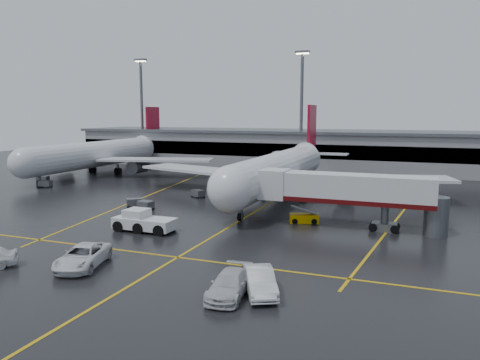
% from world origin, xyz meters
% --- Properties ---
extents(ground, '(220.00, 220.00, 0.00)m').
position_xyz_m(ground, '(0.00, 0.00, 0.00)').
color(ground, black).
rests_on(ground, ground).
extents(apron_line_centre, '(0.25, 90.00, 0.02)m').
position_xyz_m(apron_line_centre, '(0.00, 0.00, 0.01)').
color(apron_line_centre, gold).
rests_on(apron_line_centre, ground).
extents(apron_line_stop, '(60.00, 0.25, 0.02)m').
position_xyz_m(apron_line_stop, '(0.00, -22.00, 0.01)').
color(apron_line_stop, gold).
rests_on(apron_line_stop, ground).
extents(apron_line_left, '(9.99, 69.35, 0.02)m').
position_xyz_m(apron_line_left, '(-20.00, 10.00, 0.01)').
color(apron_line_left, gold).
rests_on(apron_line_left, ground).
extents(apron_line_right, '(7.57, 69.64, 0.02)m').
position_xyz_m(apron_line_right, '(18.00, 10.00, 0.01)').
color(apron_line_right, gold).
rests_on(apron_line_right, ground).
extents(terminal, '(122.00, 19.00, 8.60)m').
position_xyz_m(terminal, '(0.00, 47.93, 4.32)').
color(terminal, gray).
rests_on(terminal, ground).
extents(light_mast_left, '(3.00, 1.20, 25.45)m').
position_xyz_m(light_mast_left, '(-45.00, 42.00, 14.47)').
color(light_mast_left, '#595B60').
rests_on(light_mast_left, ground).
extents(light_mast_mid, '(3.00, 1.20, 25.45)m').
position_xyz_m(light_mast_mid, '(-5.00, 42.00, 14.47)').
color(light_mast_mid, '#595B60').
rests_on(light_mast_mid, ground).
extents(main_airliner, '(48.80, 45.60, 14.10)m').
position_xyz_m(main_airliner, '(0.00, 9.70, 4.21)').
color(main_airliner, silver).
rests_on(main_airliner, ground).
extents(second_airliner, '(48.80, 45.60, 14.10)m').
position_xyz_m(second_airliner, '(-42.00, 21.70, 4.21)').
color(second_airliner, silver).
rests_on(second_airliner, ground).
extents(jet_bridge, '(19.90, 3.40, 6.05)m').
position_xyz_m(jet_bridge, '(11.87, -6.00, 3.93)').
color(jet_bridge, silver).
rests_on(jet_bridge, ground).
extents(pushback_tractor, '(6.66, 2.88, 2.38)m').
position_xyz_m(pushback_tractor, '(-7.91, -15.19, 0.95)').
color(pushback_tractor, silver).
rests_on(pushback_tractor, ground).
extents(belt_loader, '(3.52, 2.36, 2.06)m').
position_xyz_m(belt_loader, '(7.15, -5.30, 0.51)').
color(belt_loader, '#E4A700').
rests_on(belt_loader, ground).
extents(service_van_a, '(4.57, 6.91, 1.76)m').
position_xyz_m(service_van_a, '(-5.96, -26.99, 0.88)').
color(service_van_a, white).
rests_on(service_van_a, ground).
extents(service_van_b, '(2.90, 5.84, 1.63)m').
position_xyz_m(service_van_b, '(7.44, -28.21, 0.82)').
color(service_van_b, silver).
rests_on(service_van_b, ground).
extents(service_van_c, '(4.08, 5.60, 1.76)m').
position_xyz_m(service_van_c, '(9.22, -27.00, 0.88)').
color(service_van_c, silver).
rests_on(service_van_c, ground).
extents(baggage_cart_a, '(2.25, 1.74, 1.12)m').
position_xyz_m(baggage_cart_a, '(-13.79, -5.57, 0.63)').
color(baggage_cart_a, '#595B60').
rests_on(baggage_cart_a, ground).
extents(baggage_cart_b, '(2.38, 2.24, 1.12)m').
position_xyz_m(baggage_cart_b, '(-16.18, -4.56, 0.63)').
color(baggage_cart_b, '#595B60').
rests_on(baggage_cart_b, ground).
extents(baggage_cart_c, '(2.38, 2.12, 1.12)m').
position_xyz_m(baggage_cart_c, '(-11.34, 4.72, 0.63)').
color(baggage_cart_c, '#595B60').
rests_on(baggage_cart_c, ground).
extents(baggage_cart_d, '(2.27, 1.79, 1.12)m').
position_xyz_m(baggage_cart_d, '(-44.73, 8.57, 0.63)').
color(baggage_cart_d, '#595B60').
rests_on(baggage_cart_d, ground).
extents(baggage_cart_e, '(2.28, 1.79, 1.12)m').
position_xyz_m(baggage_cart_e, '(-39.81, 4.04, 0.63)').
color(baggage_cart_e, '#595B60').
rests_on(baggage_cart_e, ground).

